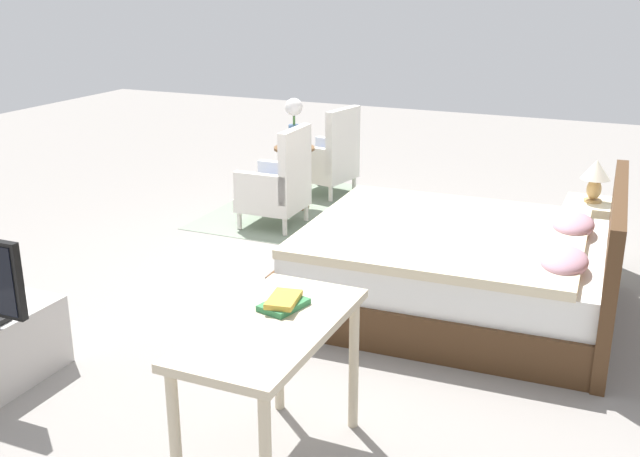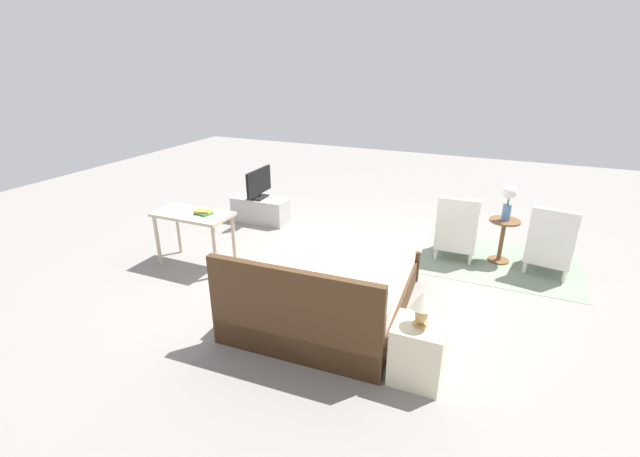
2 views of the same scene
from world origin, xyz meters
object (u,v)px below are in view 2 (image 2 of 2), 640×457
object	(u,v)px
bed	(328,286)
table_lamp	(423,303)
armchair_by_window_left	(550,246)
vanity_desk	(193,221)
side_table	(502,236)
flower_vase	(509,199)
tv_stand	(260,210)
armchair_by_window_right	(456,233)
tv_flatscreen	(259,183)
book_stack	(203,212)
nightstand	(418,352)

from	to	relation	value
bed	table_lamp	size ratio (longest dim) A/B	6.40
armchair_by_window_left	vanity_desk	size ratio (longest dim) A/B	0.88
side_table	flower_vase	distance (m)	0.52
flower_vase	tv_stand	distance (m)	3.93
armchair_by_window_right	tv_stand	size ratio (longest dim) A/B	0.96
armchair_by_window_right	tv_flatscreen	xyz separation A→B (m)	(3.27, -0.17, 0.30)
bed	book_stack	xyz separation A→B (m)	(1.92, -0.39, 0.48)
flower_vase	nightstand	xyz separation A→B (m)	(0.59, 2.82, -0.63)
armchair_by_window_left	nightstand	xyz separation A→B (m)	(1.18, 2.70, -0.10)
nightstand	vanity_desk	xyz separation A→B (m)	(3.23, -1.09, 0.36)
flower_vase	vanity_desk	distance (m)	4.20
side_table	nightstand	distance (m)	2.88
armchair_by_window_left	table_lamp	xyz separation A→B (m)	(1.18, 2.70, 0.39)
nightstand	table_lamp	size ratio (longest dim) A/B	1.69
nightstand	tv_flatscreen	world-z (taller)	tv_flatscreen
bed	tv_stand	world-z (taller)	bed
tv_flatscreen	armchair_by_window_right	bearing A→B (deg)	177.07
side_table	book_stack	bearing A→B (deg)	25.04
side_table	nightstand	xyz separation A→B (m)	(0.59, 2.82, -0.11)
vanity_desk	book_stack	distance (m)	0.22
bed	armchair_by_window_right	xyz separation A→B (m)	(-1.14, -1.97, 0.08)
armchair_by_window_right	nightstand	bearing A→B (deg)	90.03
bed	tv_flatscreen	distance (m)	3.05
side_table	table_lamp	distance (m)	2.91
table_lamp	book_stack	size ratio (longest dim) A/B	1.34
armchair_by_window_left	nightstand	size ratio (longest dim) A/B	1.65
armchair_by_window_left	flower_vase	size ratio (longest dim) A/B	1.93
nightstand	tv_stand	size ratio (longest dim) A/B	0.58
flower_vase	tv_stand	size ratio (longest dim) A/B	0.50
vanity_desk	nightstand	bearing A→B (deg)	161.36
book_stack	table_lamp	bearing A→B (deg)	160.05
armchair_by_window_right	side_table	xyz separation A→B (m)	(-0.59, -0.12, 0.00)
bed	vanity_desk	distance (m)	2.15
vanity_desk	book_stack	bearing A→B (deg)	-172.41
armchair_by_window_left	book_stack	size ratio (longest dim) A/B	3.72
side_table	vanity_desk	bearing A→B (deg)	24.36
side_table	vanity_desk	xyz separation A→B (m)	(3.82, 1.73, 0.25)
vanity_desk	book_stack	xyz separation A→B (m)	(-0.17, -0.02, 0.14)
flower_vase	armchair_by_window_left	bearing A→B (deg)	168.28
armchair_by_window_left	side_table	distance (m)	0.60
table_lamp	book_stack	distance (m)	3.26
armchair_by_window_right	side_table	distance (m)	0.61
bed	vanity_desk	size ratio (longest dim) A/B	2.03
side_table	tv_flatscreen	bearing A→B (deg)	-0.67
tv_flatscreen	vanity_desk	distance (m)	1.78
nightstand	armchair_by_window_right	bearing A→B (deg)	-89.97
table_lamp	nightstand	bearing A→B (deg)	-90.00
bed	armchair_by_window_left	size ratio (longest dim) A/B	2.30
tv_stand	flower_vase	bearing A→B (deg)	179.33
tv_stand	book_stack	world-z (taller)	book_stack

